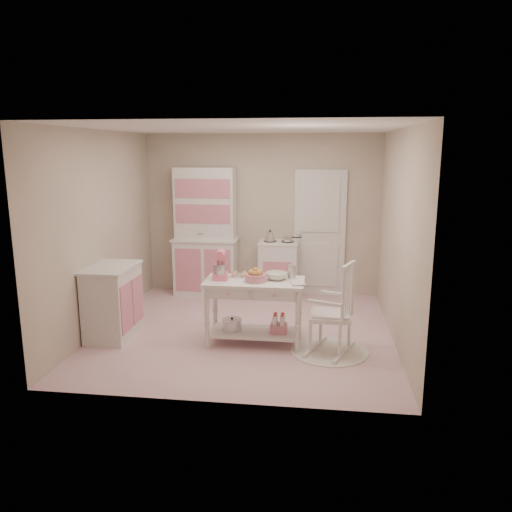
{
  "coord_description": "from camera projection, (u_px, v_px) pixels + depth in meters",
  "views": [
    {
      "loc": [
        0.94,
        -6.15,
        2.34
      ],
      "look_at": [
        0.14,
        0.12,
        0.99
      ],
      "focal_mm": 35.0,
      "sensor_mm": 36.0,
      "label": 1
    }
  ],
  "objects": [
    {
      "name": "lace_rug",
      "position": [
        329.0,
        351.0,
        5.91
      ],
      "size": [
        0.92,
        0.92,
        0.01
      ],
      "primitive_type": "cylinder",
      "color": "white",
      "rests_on": "ground"
    },
    {
      "name": "work_table",
      "position": [
        254.0,
        312.0,
        6.1
      ],
      "size": [
        1.2,
        0.6,
        0.8
      ],
      "primitive_type": "cube",
      "color": "white",
      "rests_on": "ground"
    },
    {
      "name": "recipe_book",
      "position": [
        291.0,
        283.0,
        5.84
      ],
      "size": [
        0.2,
        0.24,
        0.02
      ],
      "primitive_type": "imported",
      "rotation": [
        0.0,
        0.0,
        0.25
      ],
      "color": "silver",
      "rests_on": "work_table"
    },
    {
      "name": "stand_mixer",
      "position": [
        220.0,
        265.0,
        6.05
      ],
      "size": [
        0.23,
        0.3,
        0.34
      ],
      "primitive_type": "cube",
      "rotation": [
        0.0,
        0.0,
        0.1
      ],
      "color": "pink",
      "rests_on": "work_table"
    },
    {
      "name": "mixing_bowl",
      "position": [
        276.0,
        276.0,
        6.05
      ],
      "size": [
        0.27,
        0.27,
        0.09
      ],
      "primitive_type": "imported",
      "color": "silver",
      "rests_on": "work_table"
    },
    {
      "name": "base_cabinet",
      "position": [
        113.0,
        302.0,
        6.31
      ],
      "size": [
        0.54,
        0.84,
        0.92
      ],
      "primitive_type": "cube",
      "color": "white",
      "rests_on": "ground"
    },
    {
      "name": "room_shell",
      "position": [
        244.0,
        207.0,
        6.23
      ],
      "size": [
        3.84,
        3.84,
        2.62
      ],
      "color": "pink",
      "rests_on": "ground"
    },
    {
      "name": "bread_basket",
      "position": [
        255.0,
        278.0,
        5.95
      ],
      "size": [
        0.25,
        0.25,
        0.09
      ],
      "primitive_type": "cylinder",
      "color": "#D0778C",
      "rests_on": "work_table"
    },
    {
      "name": "hutch",
      "position": [
        205.0,
        232.0,
        8.07
      ],
      "size": [
        1.06,
        0.5,
        2.08
      ],
      "primitive_type": "cube",
      "color": "white",
      "rests_on": "ground"
    },
    {
      "name": "door",
      "position": [
        320.0,
        233.0,
        8.05
      ],
      "size": [
        0.82,
        0.05,
        2.04
      ],
      "primitive_type": "cube",
      "color": "white",
      "rests_on": "ground"
    },
    {
      "name": "cookie_tray",
      "position": [
        244.0,
        276.0,
        6.21
      ],
      "size": [
        0.34,
        0.24,
        0.02
      ],
      "primitive_type": "cube",
      "color": "silver",
      "rests_on": "work_table"
    },
    {
      "name": "stove",
      "position": [
        278.0,
        270.0,
        8.0
      ],
      "size": [
        0.62,
        0.57,
        0.92
      ],
      "primitive_type": "cube",
      "color": "white",
      "rests_on": "ground"
    },
    {
      "name": "metal_pitcher",
      "position": [
        292.0,
        271.0,
        6.1
      ],
      "size": [
        0.1,
        0.1,
        0.17
      ],
      "primitive_type": "cylinder",
      "color": "silver",
      "rests_on": "work_table"
    },
    {
      "name": "rocking_chair",
      "position": [
        331.0,
        307.0,
        5.8
      ],
      "size": [
        0.7,
        0.84,
        1.1
      ],
      "primitive_type": "cube",
      "rotation": [
        0.0,
        0.0,
        -0.36
      ],
      "color": "white",
      "rests_on": "ground"
    }
  ]
}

